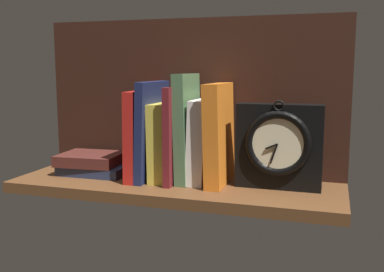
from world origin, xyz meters
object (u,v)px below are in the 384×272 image
object	(u,v)px
book_white_catcher	(202,141)
book_orange_pandolfini	(219,134)
book_green_romantic	(187,128)
book_stack_side	(93,164)
framed_clock	(279,146)
book_maroon_dawkins	(177,134)
book_yellow_seinlanguage	(165,141)
book_navy_bierce	(152,130)
book_red_requiem	(143,134)

from	to	relation	value
book_white_catcher	book_orange_pandolfini	world-z (taller)	book_orange_pandolfini
book_green_romantic	book_stack_side	bearing A→B (deg)	-179.30
book_white_catcher	book_stack_side	bearing A→B (deg)	-179.39
framed_clock	book_stack_side	xyz separation A→B (cm)	(-46.19, -0.12, -6.98)
book_maroon_dawkins	framed_clock	xyz separation A→B (cm)	(23.71, -0.18, -1.55)
book_yellow_seinlanguage	book_navy_bierce	bearing A→B (deg)	180.00
book_red_requiem	book_maroon_dawkins	bearing A→B (deg)	0.00
book_navy_bierce	book_orange_pandolfini	distance (cm)	16.47
book_red_requiem	book_green_romantic	bearing A→B (deg)	0.00
book_yellow_seinlanguage	book_orange_pandolfini	xyz separation A→B (cm)	(13.21, 0.00, 2.37)
book_orange_pandolfini	book_green_romantic	bearing A→B (deg)	180.00
book_navy_bierce	book_orange_pandolfini	size ratio (longest dim) A/B	1.01
book_yellow_seinlanguage	book_maroon_dawkins	size ratio (longest dim) A/B	0.82
book_maroon_dawkins	book_stack_side	world-z (taller)	book_maroon_dawkins
book_green_romantic	book_orange_pandolfini	xyz separation A→B (cm)	(7.66, 0.00, -1.05)
book_red_requiem	book_maroon_dawkins	distance (cm)	8.89
book_red_requiem	book_white_catcher	xyz separation A→B (cm)	(14.94, 0.00, -0.94)
book_navy_bierce	book_white_catcher	size ratio (longest dim) A/B	1.21
book_red_requiem	book_stack_side	xyz separation A→B (cm)	(-13.61, -0.30, -7.98)
book_navy_bierce	book_maroon_dawkins	bearing A→B (deg)	0.00
book_red_requiem	book_orange_pandolfini	xyz separation A→B (cm)	(18.98, 0.00, 0.95)
book_red_requiem	book_stack_side	bearing A→B (deg)	-178.72
book_yellow_seinlanguage	book_white_catcher	bearing A→B (deg)	0.00
book_red_requiem	book_yellow_seinlanguage	bearing A→B (deg)	0.00
book_red_requiem	book_maroon_dawkins	size ratio (longest dim) A/B	0.95
book_green_romantic	book_white_catcher	bearing A→B (deg)	0.00
book_navy_bierce	framed_clock	xyz separation A→B (cm)	(30.07, -0.18, -2.09)
book_maroon_dawkins	book_green_romantic	size ratio (longest dim) A/B	0.88
book_red_requiem	book_orange_pandolfini	size ratio (longest dim) A/B	0.92
book_maroon_dawkins	book_red_requiem	bearing A→B (deg)	180.00
book_orange_pandolfini	book_red_requiem	bearing A→B (deg)	180.00
book_maroon_dawkins	book_orange_pandolfini	bearing A→B (deg)	0.00
book_maroon_dawkins	framed_clock	bearing A→B (deg)	-0.44
book_maroon_dawkins	book_orange_pandolfini	distance (cm)	10.11
book_orange_pandolfini	book_stack_side	size ratio (longest dim) A/B	1.30
book_red_requiem	book_navy_bierce	bearing A→B (deg)	0.00
book_white_catcher	framed_clock	bearing A→B (deg)	-0.60
book_red_requiem	book_green_romantic	size ratio (longest dim) A/B	0.84
book_orange_pandolfini	book_maroon_dawkins	bearing A→B (deg)	180.00
book_yellow_seinlanguage	book_green_romantic	size ratio (longest dim) A/B	0.73
book_yellow_seinlanguage	framed_clock	xyz separation A→B (cm)	(26.81, -0.18, 0.42)
book_navy_bierce	book_stack_side	bearing A→B (deg)	-178.92
book_white_catcher	book_stack_side	distance (cm)	29.41
framed_clock	book_stack_side	distance (cm)	46.72
book_stack_side	framed_clock	bearing A→B (deg)	0.15
book_maroon_dawkins	book_stack_side	bearing A→B (deg)	-179.22
book_white_catcher	framed_clock	xyz separation A→B (cm)	(17.64, -0.18, -0.05)
book_green_romantic	framed_clock	distance (cm)	21.47
book_orange_pandolfini	framed_clock	world-z (taller)	book_orange_pandolfini
framed_clock	book_stack_side	size ratio (longest dim) A/B	1.11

